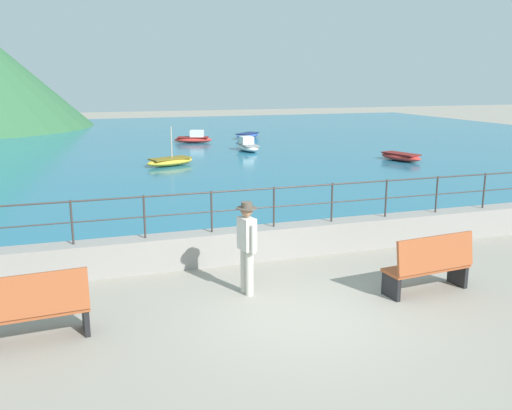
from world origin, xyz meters
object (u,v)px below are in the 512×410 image
object	(u,v)px
boat_1	(401,157)
boat_3	(248,135)
bench_main	(30,308)
boat_0	(170,161)
boat_2	(194,138)
boat_4	(248,146)
bench_far	(430,264)
person_walking	(247,243)

from	to	relation	value
boat_1	boat_3	bearing A→B (deg)	108.61
bench_main	boat_0	size ratio (longest dim) A/B	0.70
bench_main	boat_2	bearing A→B (deg)	72.47
boat_1	boat_4	distance (m)	8.28
boat_2	bench_far	bearing A→B (deg)	-92.11
boat_0	boat_2	world-z (taller)	boat_0
boat_2	boat_1	bearing A→B (deg)	-53.28
person_walking	boat_4	bearing A→B (deg)	72.36
boat_0	boat_4	bearing A→B (deg)	38.48
bench_far	person_walking	xyz separation A→B (m)	(-3.23, 1.04, 0.42)
bench_main	boat_1	xyz separation A→B (m)	(15.66, 14.28, -0.30)
person_walking	boat_1	distance (m)	18.02
bench_far	boat_0	bearing A→B (deg)	96.99
boat_3	person_walking	bearing A→B (deg)	-107.62
boat_0	boat_3	world-z (taller)	boat_0
boat_2	boat_3	distance (m)	4.07
boat_3	boat_4	size ratio (longest dim) A/B	1.00
bench_far	boat_2	xyz separation A→B (m)	(0.92, 24.97, -0.23)
bench_far	boat_2	size ratio (longest dim) A/B	0.71
bench_main	bench_far	bearing A→B (deg)	-1.60
bench_far	boat_2	bearing A→B (deg)	87.89
bench_main	boat_0	bearing A→B (deg)	73.22
boat_1	boat_2	xyz separation A→B (m)	(-7.83, 10.50, 0.07)
boat_3	bench_main	bearing A→B (deg)	-114.15
boat_0	boat_4	distance (m)	6.28
bench_main	boat_0	xyz separation A→B (m)	(4.89, 16.23, -0.30)
boat_2	boat_4	bearing A→B (deg)	-66.92
boat_3	bench_far	bearing A→B (deg)	-100.31
boat_0	boat_1	size ratio (longest dim) A/B	1.00
boat_1	boat_4	bearing A→B (deg)	134.99
boat_1	person_walking	bearing A→B (deg)	-131.73
boat_3	boat_4	world-z (taller)	boat_4
boat_4	boat_3	bearing A→B (deg)	72.42
boat_0	boat_2	bearing A→B (deg)	71.07
person_walking	boat_0	distance (m)	15.45
bench_main	boat_4	size ratio (longest dim) A/B	0.75
person_walking	bench_main	bearing A→B (deg)	-167.03
boat_2	boat_4	xyz separation A→B (m)	(1.98, -4.65, 0.00)
bench_far	person_walking	world-z (taller)	person_walking
boat_3	boat_1	bearing A→B (deg)	-71.39
bench_main	boat_1	world-z (taller)	bench_main
bench_far	boat_1	world-z (taller)	bench_far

